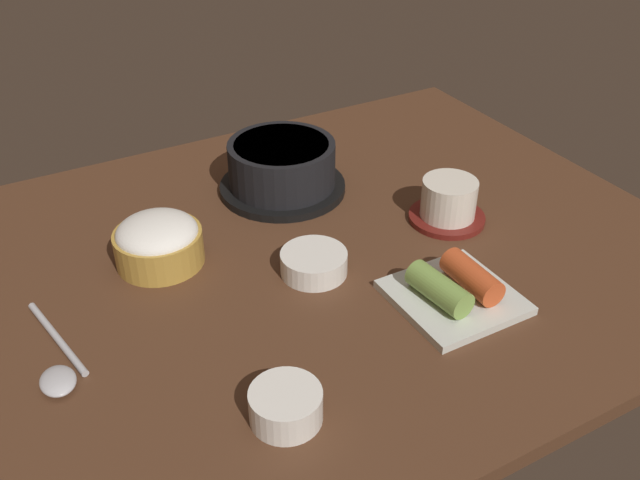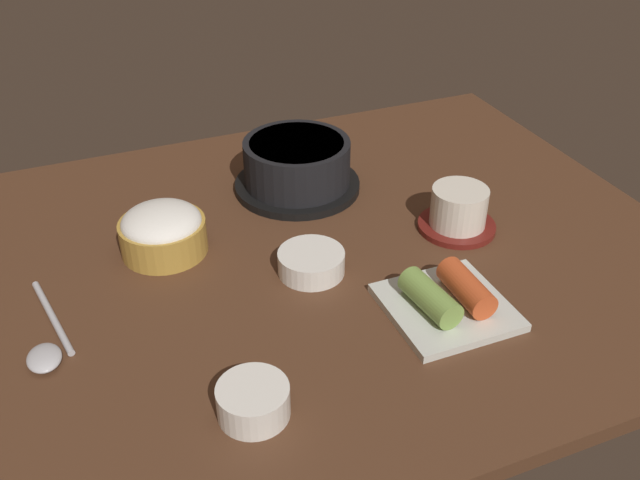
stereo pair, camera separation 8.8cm
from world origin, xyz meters
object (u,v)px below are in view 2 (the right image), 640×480
at_px(kimchi_plate, 447,300).
at_px(spoon, 47,345).
at_px(tea_cup_with_saucer, 458,210).
at_px(banchan_cup_center, 308,262).
at_px(rice_bowl, 163,230).
at_px(stone_pot, 297,166).
at_px(side_bowl_near, 253,400).

bearing_deg(kimchi_plate, spoon, 166.15).
distance_m(tea_cup_with_saucer, banchan_cup_center, 0.22).
bearing_deg(rice_bowl, spoon, -138.74).
height_order(rice_bowl, kimchi_plate, rice_bowl).
distance_m(stone_pot, kimchi_plate, 0.34).
height_order(stone_pot, kimchi_plate, stone_pot).
height_order(rice_bowl, spoon, rice_bowl).
bearing_deg(spoon, rice_bowl, 41.26).
bearing_deg(side_bowl_near, banchan_cup_center, 55.57).
relative_size(rice_bowl, side_bowl_near, 1.55).
xyz_separation_m(rice_bowl, side_bowl_near, (0.02, -0.31, -0.01)).
xyz_separation_m(stone_pot, kimchi_plate, (0.06, -0.33, -0.02)).
bearing_deg(spoon, banchan_cup_center, 4.17).
bearing_deg(banchan_cup_center, side_bowl_near, -124.43).
distance_m(banchan_cup_center, kimchi_plate, 0.18).
height_order(rice_bowl, side_bowl_near, rice_bowl).
xyz_separation_m(kimchi_plate, side_bowl_near, (-0.25, -0.07, 0.00)).
height_order(stone_pot, side_bowl_near, stone_pot).
bearing_deg(kimchi_plate, tea_cup_with_saucer, 54.90).
bearing_deg(kimchi_plate, banchan_cup_center, 132.98).
distance_m(tea_cup_with_saucer, kimchi_plate, 0.18).
xyz_separation_m(kimchi_plate, spoon, (-0.43, 0.11, -0.01)).
distance_m(rice_bowl, tea_cup_with_saucer, 0.39).
relative_size(stone_pot, tea_cup_with_saucer, 1.76).
xyz_separation_m(rice_bowl, spoon, (-0.16, -0.14, -0.03)).
bearing_deg(tea_cup_with_saucer, banchan_cup_center, -175.47).
bearing_deg(kimchi_plate, rice_bowl, 138.36).
relative_size(stone_pot, side_bowl_near, 2.59).
distance_m(stone_pot, side_bowl_near, 0.44).
distance_m(kimchi_plate, side_bowl_near, 0.26).
bearing_deg(tea_cup_with_saucer, kimchi_plate, -125.10).
relative_size(stone_pot, kimchi_plate, 1.36).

